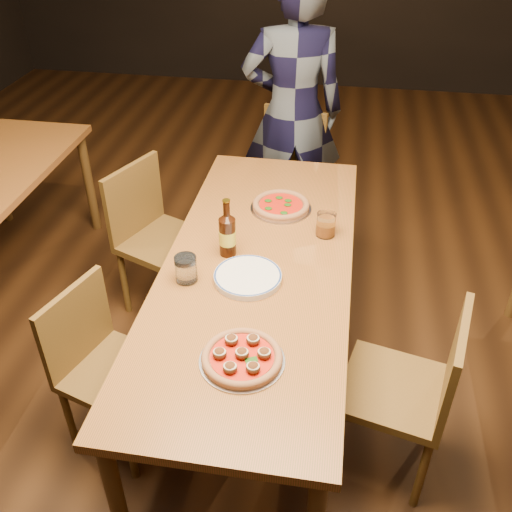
% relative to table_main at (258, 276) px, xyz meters
% --- Properties ---
extents(ground, '(9.00, 9.00, 0.00)m').
position_rel_table_main_xyz_m(ground, '(0.00, 0.00, -0.68)').
color(ground, black).
extents(table_main, '(0.80, 2.00, 0.75)m').
position_rel_table_main_xyz_m(table_main, '(0.00, 0.00, 0.00)').
color(table_main, brown).
rests_on(table_main, ground).
extents(chair_main_nw, '(0.48, 0.48, 0.82)m').
position_rel_table_main_xyz_m(chair_main_nw, '(-0.54, -0.40, -0.27)').
color(chair_main_nw, brown).
rests_on(chair_main_nw, ground).
extents(chair_main_sw, '(0.55, 0.55, 0.90)m').
position_rel_table_main_xyz_m(chair_main_sw, '(-0.60, 0.51, -0.23)').
color(chair_main_sw, brown).
rests_on(chair_main_sw, ground).
extents(chair_main_e, '(0.49, 0.49, 0.88)m').
position_rel_table_main_xyz_m(chair_main_e, '(0.61, -0.33, -0.24)').
color(chair_main_e, brown).
rests_on(chair_main_e, ground).
extents(chair_end, '(0.52, 0.52, 0.91)m').
position_rel_table_main_xyz_m(chair_end, '(-0.05, 1.30, -0.23)').
color(chair_end, brown).
rests_on(chair_end, ground).
extents(pizza_meatball, '(0.30, 0.30, 0.06)m').
position_rel_table_main_xyz_m(pizza_meatball, '(0.04, -0.58, 0.09)').
color(pizza_meatball, '#B7B7BF').
rests_on(pizza_meatball, table_main).
extents(pizza_margherita, '(0.30, 0.30, 0.04)m').
position_rel_table_main_xyz_m(pizza_margherita, '(0.04, 0.46, 0.09)').
color(pizza_margherita, '#B7B7BF').
rests_on(pizza_margherita, table_main).
extents(plate_stack, '(0.28, 0.28, 0.03)m').
position_rel_table_main_xyz_m(plate_stack, '(-0.02, -0.13, 0.09)').
color(plate_stack, white).
rests_on(plate_stack, table_main).
extents(beer_bottle, '(0.07, 0.07, 0.26)m').
position_rel_table_main_xyz_m(beer_bottle, '(-0.14, 0.04, 0.17)').
color(beer_bottle, black).
rests_on(beer_bottle, table_main).
extents(water_glass, '(0.09, 0.09, 0.11)m').
position_rel_table_main_xyz_m(water_glass, '(-0.27, -0.17, 0.13)').
color(water_glass, white).
rests_on(water_glass, table_main).
extents(amber_glass, '(0.09, 0.09, 0.11)m').
position_rel_table_main_xyz_m(amber_glass, '(0.27, 0.26, 0.13)').
color(amber_glass, '#AA5613').
rests_on(amber_glass, table_main).
extents(diner, '(0.70, 0.53, 1.74)m').
position_rel_table_main_xyz_m(diner, '(-0.01, 1.41, 0.19)').
color(diner, black).
rests_on(diner, ground).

